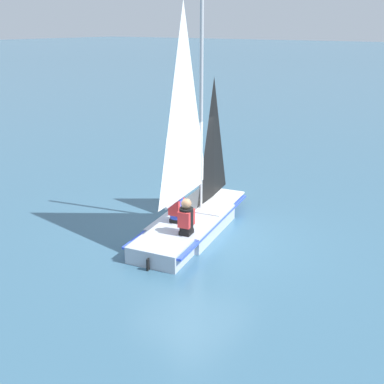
# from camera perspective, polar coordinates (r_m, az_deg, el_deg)

# --- Properties ---
(ground_plane) EXTENTS (260.00, 260.00, 0.00)m
(ground_plane) POSITION_cam_1_polar(r_m,az_deg,el_deg) (11.38, 0.00, -4.58)
(ground_plane) COLOR #38607A
(sailboat_main) EXTENTS (4.27, 2.11, 5.19)m
(sailboat_main) POSITION_cam_1_polar(r_m,az_deg,el_deg) (11.10, 0.01, -1.05)
(sailboat_main) COLOR #B2BCCC
(sailboat_main) RESTS_ON ground_plane
(sailor_helm) EXTENTS (0.38, 0.35, 1.16)m
(sailor_helm) POSITION_cam_1_polar(r_m,az_deg,el_deg) (10.86, -1.84, -2.20)
(sailor_helm) COLOR black
(sailor_helm) RESTS_ON ground_plane
(sailor_crew) EXTENTS (0.38, 0.35, 1.16)m
(sailor_crew) POSITION_cam_1_polar(r_m,az_deg,el_deg) (10.22, -0.67, -3.67)
(sailor_crew) COLOR black
(sailor_crew) RESTS_ON ground_plane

